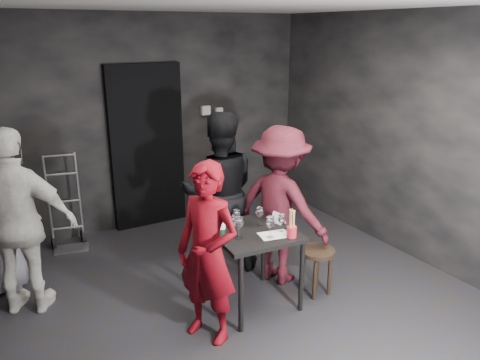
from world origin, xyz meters
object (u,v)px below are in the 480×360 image
man_maroon (281,200)px  wine_bottle (221,225)px  hand_truck (68,231)px  tasting_table (253,241)px  bystander_cream (17,210)px  breadstick_cup (292,224)px  server_red (208,252)px  stool (317,259)px  woman_black (219,181)px

man_maroon → wine_bottle: size_ratio=6.03×
hand_truck → tasting_table: size_ratio=1.53×
bystander_cream → hand_truck: bearing=-87.2°
hand_truck → wine_bottle: hand_truck is taller
hand_truck → man_maroon: bearing=-33.7°
tasting_table → wine_bottle: bearing=173.7°
hand_truck → breadstick_cup: (1.48, -2.41, 0.66)m
server_red → wine_bottle: server_red is taller
tasting_table → bystander_cream: (-1.83, 0.96, 0.34)m
tasting_table → man_maroon: (0.48, 0.27, 0.22)m
man_maroon → wine_bottle: man_maroon is taller
wine_bottle → stool: bearing=-11.4°
stool → man_maroon: man_maroon is taller
breadstick_cup → server_red: bearing=176.2°
bystander_cream → woman_black: bearing=-155.2°
stool → hand_truck: bearing=129.7°
woman_black → wine_bottle: (-0.40, -0.79, -0.12)m
hand_truck → bystander_cream: size_ratio=0.58×
hand_truck → server_red: server_red is taller
stool → woman_black: 1.27m
woman_black → wine_bottle: bearing=85.4°
server_red → wine_bottle: (0.27, 0.26, 0.08)m
woman_black → hand_truck: bearing=-22.0°
stool → bystander_cream: 2.78m
woman_black → breadstick_cup: (0.13, -1.10, -0.10)m
server_red → wine_bottle: size_ratio=5.41×
man_maroon → tasting_table: bearing=96.5°
woman_black → wine_bottle: 0.89m
hand_truck → stool: (1.89, -2.28, 0.16)m
wine_bottle → hand_truck: bearing=114.5°
server_red → bystander_cream: 1.74m
bystander_cream → breadstick_cup: bearing=177.8°
hand_truck → stool: bearing=-37.3°
stool → bystander_cream: bearing=155.6°
woman_black → bystander_cream: bearing=17.9°
tasting_table → server_red: (-0.58, -0.23, 0.13)m
hand_truck → tasting_table: (1.26, -2.13, 0.44)m
stool → breadstick_cup: breadstick_cup is taller
server_red → breadstick_cup: (0.80, -0.05, 0.09)m
stool → server_red: size_ratio=0.30×
server_red → bystander_cream: bearing=-162.3°
woman_black → bystander_cream: size_ratio=0.99×
stool → breadstick_cup: 0.66m
man_maroon → bystander_cream: bearing=50.7°
hand_truck → tasting_table: bearing=-46.3°
stool → man_maroon: size_ratio=0.27×
breadstick_cup → stool: bearing=16.5°
man_maroon → breadstick_cup: size_ratio=6.27×
tasting_table → wine_bottle: 0.38m
tasting_table → server_red: server_red is taller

